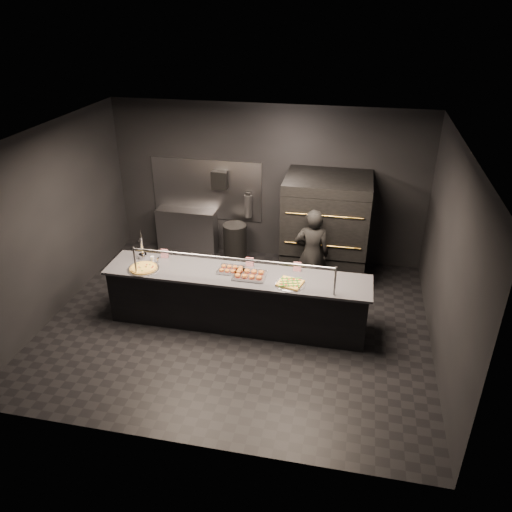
% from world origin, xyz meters
% --- Properties ---
extents(room, '(6.04, 6.00, 3.00)m').
position_xyz_m(room, '(-0.02, 0.05, 1.50)').
color(room, black).
rests_on(room, ground).
extents(service_counter, '(4.10, 0.78, 1.37)m').
position_xyz_m(service_counter, '(0.00, -0.00, 0.46)').
color(service_counter, black).
rests_on(service_counter, ground).
extents(pizza_oven, '(1.50, 1.23, 1.91)m').
position_xyz_m(pizza_oven, '(1.20, 1.90, 0.97)').
color(pizza_oven, black).
rests_on(pizza_oven, ground).
extents(prep_shelf, '(1.20, 0.35, 0.90)m').
position_xyz_m(prep_shelf, '(-1.60, 2.32, 0.45)').
color(prep_shelf, '#99999E').
rests_on(prep_shelf, ground).
extents(towel_dispenser, '(0.30, 0.20, 0.35)m').
position_xyz_m(towel_dispenser, '(-0.90, 2.39, 1.55)').
color(towel_dispenser, black).
rests_on(towel_dispenser, room).
extents(fire_extinguisher, '(0.14, 0.14, 0.51)m').
position_xyz_m(fire_extinguisher, '(-0.35, 2.40, 1.06)').
color(fire_extinguisher, '#B2B2B7').
rests_on(fire_extinguisher, room).
extents(beer_tap, '(0.13, 0.19, 0.50)m').
position_xyz_m(beer_tap, '(-1.60, 0.19, 1.06)').
color(beer_tap, silver).
rests_on(beer_tap, service_counter).
extents(round_pizza, '(0.49, 0.49, 0.03)m').
position_xyz_m(round_pizza, '(-1.45, -0.15, 0.94)').
color(round_pizza, silver).
rests_on(round_pizza, service_counter).
extents(slider_tray_a, '(0.44, 0.35, 0.06)m').
position_xyz_m(slider_tray_a, '(-0.10, 0.07, 0.94)').
color(slider_tray_a, silver).
rests_on(slider_tray_a, service_counter).
extents(slider_tray_b, '(0.48, 0.36, 0.08)m').
position_xyz_m(slider_tray_b, '(0.21, -0.04, 0.95)').
color(slider_tray_b, silver).
rests_on(slider_tray_b, service_counter).
extents(square_pizza, '(0.44, 0.44, 0.05)m').
position_xyz_m(square_pizza, '(0.85, -0.15, 0.94)').
color(square_pizza, silver).
rests_on(square_pizza, service_counter).
extents(condiment_jar, '(0.15, 0.06, 0.10)m').
position_xyz_m(condiment_jar, '(-1.37, 0.10, 0.96)').
color(condiment_jar, silver).
rests_on(condiment_jar, service_counter).
extents(tent_cards, '(2.28, 0.04, 0.15)m').
position_xyz_m(tent_cards, '(-0.07, 0.28, 1.00)').
color(tent_cards, white).
rests_on(tent_cards, service_counter).
extents(trash_bin, '(0.46, 0.46, 0.76)m').
position_xyz_m(trash_bin, '(-0.55, 2.10, 0.38)').
color(trash_bin, black).
rests_on(trash_bin, ground).
extents(worker, '(0.63, 0.46, 1.62)m').
position_xyz_m(worker, '(1.04, 1.09, 0.81)').
color(worker, black).
rests_on(worker, ground).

